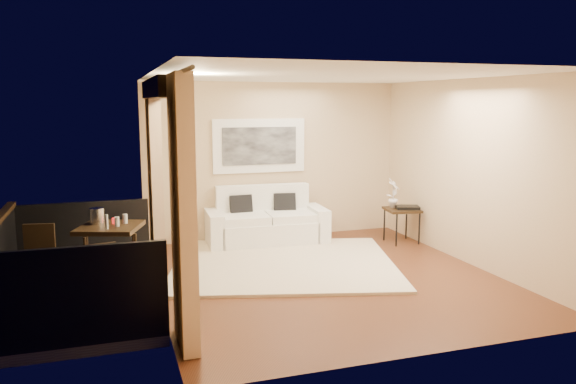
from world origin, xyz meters
TOP-DOWN VIEW (x-y plane):
  - floor at (0.00, 0.00)m, footprint 5.00×5.00m
  - room_shell at (-2.13, 0.00)m, footprint 5.00×6.40m
  - balcony at (-3.31, 0.00)m, footprint 1.81×2.60m
  - curtains at (-2.11, 0.00)m, footprint 0.16×4.80m
  - artwork at (-0.27, 2.46)m, footprint 1.62×0.07m
  - rug at (-0.38, 0.75)m, footprint 3.79×3.50m
  - sofa at (-0.27, 2.09)m, footprint 2.03×0.95m
  - side_table at (1.93, 1.41)m, footprint 0.60×0.60m
  - tray at (2.01, 1.37)m, footprint 0.45×0.39m
  - orchid at (1.82, 1.52)m, footprint 0.32×0.32m
  - bistro_table at (-2.78, 0.34)m, footprint 0.91×0.91m
  - balcony_chair_far at (-3.61, 0.69)m, footprint 0.43×0.44m
  - balcony_chair_near at (-2.90, -0.91)m, footprint 0.47×0.48m
  - ice_bucket at (-2.93, 0.49)m, footprint 0.18×0.18m
  - candle at (-2.72, 0.44)m, footprint 0.06×0.06m
  - vase at (-2.81, 0.14)m, footprint 0.04×0.04m
  - glass_a at (-2.69, 0.25)m, footprint 0.06×0.06m
  - glass_b at (-2.59, 0.41)m, footprint 0.06×0.06m

SIDE VIEW (x-z plane):
  - floor at x=0.00m, z-range 0.00..0.00m
  - rug at x=-0.38m, z-range 0.00..0.04m
  - balcony at x=-3.31m, z-range -0.41..0.76m
  - sofa at x=-0.27m, z-range -0.14..0.82m
  - balcony_chair_far at x=-3.61m, z-range 0.06..0.93m
  - balcony_chair_near at x=-2.90m, z-range 0.07..0.97m
  - side_table at x=1.93m, z-range 0.23..0.82m
  - tray at x=2.01m, z-range 0.58..0.63m
  - bistro_table at x=-2.78m, z-range 0.34..1.18m
  - orchid at x=1.82m, z-range 0.58..1.10m
  - candle at x=-2.72m, z-range 0.84..0.91m
  - glass_a at x=-2.69m, z-range 0.84..0.96m
  - glass_b at x=-2.59m, z-range 0.84..0.96m
  - vase at x=-2.81m, z-range 0.84..1.02m
  - ice_bucket at x=-2.93m, z-range 0.84..1.04m
  - curtains at x=-2.11m, z-range 0.02..2.66m
  - artwork at x=-0.27m, z-range 1.16..2.08m
  - room_shell at x=-2.13m, z-range 0.02..5.02m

